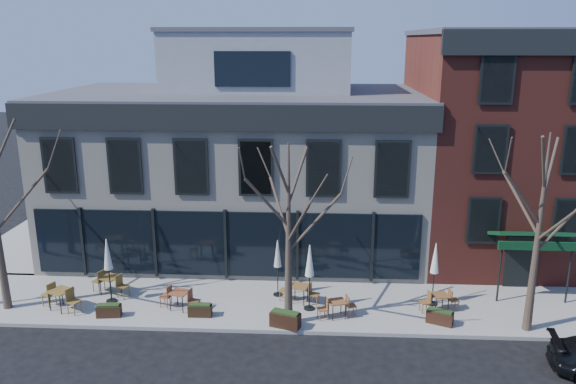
{
  "coord_description": "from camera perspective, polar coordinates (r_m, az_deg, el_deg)",
  "views": [
    {
      "loc": [
        4.0,
        -23.4,
        10.71
      ],
      "look_at": [
        2.67,
        2.0,
        3.78
      ],
      "focal_mm": 35.0,
      "sensor_mm": 36.0,
      "label": 1
    }
  ],
  "objects": [
    {
      "name": "ground",
      "position": [
        26.04,
        -6.19,
        -9.14
      ],
      "size": [
        120.0,
        120.0,
        0.0
      ],
      "primitive_type": "plane",
      "color": "black",
      "rests_on": "ground"
    },
    {
      "name": "sidewalk_front",
      "position": [
        23.77,
        0.88,
        -11.33
      ],
      "size": [
        33.5,
        4.7,
        0.15
      ],
      "primitive_type": "cube",
      "color": "gray",
      "rests_on": "ground"
    },
    {
      "name": "sidewalk_side",
      "position": [
        34.78,
        -23.24,
        -3.84
      ],
      "size": [
        4.5,
        12.0,
        0.15
      ],
      "primitive_type": "cube",
      "color": "gray",
      "rests_on": "ground"
    },
    {
      "name": "corner_building",
      "position": [
        29.35,
        -4.77,
        3.42
      ],
      "size": [
        18.39,
        10.39,
        11.1
      ],
      "color": "beige",
      "rests_on": "ground"
    },
    {
      "name": "red_brick_building",
      "position": [
        30.2,
        20.35,
        4.62
      ],
      "size": [
        8.2,
        11.78,
        11.18
      ],
      "color": "maroon",
      "rests_on": "ground"
    },
    {
      "name": "tree_mid",
      "position": [
        20.71,
        0.08,
        -4.27
      ],
      "size": [
        3.5,
        3.55,
        7.04
      ],
      "color": "#382B21",
      "rests_on": "sidewalk_front"
    },
    {
      "name": "tree_right",
      "position": [
        22.11,
        24.12,
        -3.75
      ],
      "size": [
        3.72,
        3.77,
        7.48
      ],
      "color": "#382B21",
      "rests_on": "sidewalk_front"
    },
    {
      "name": "cafe_set_0",
      "position": [
        24.74,
        -22.06,
        -9.88
      ],
      "size": [
        1.96,
        1.25,
        1.02
      ],
      "color": "brown",
      "rests_on": "sidewalk_front"
    },
    {
      "name": "cafe_set_1",
      "position": [
        25.44,
        -17.59,
        -8.82
      ],
      "size": [
        1.85,
        1.13,
        0.96
      ],
      "color": "brown",
      "rests_on": "sidewalk_front"
    },
    {
      "name": "cafe_set_2",
      "position": [
        23.44,
        -10.94,
        -10.54
      ],
      "size": [
        1.8,
        0.91,
        0.92
      ],
      "color": "brown",
      "rests_on": "sidewalk_front"
    },
    {
      "name": "cafe_set_3",
      "position": [
        23.58,
        1.16,
        -10.1
      ],
      "size": [
        1.77,
        0.87,
        0.91
      ],
      "color": "brown",
      "rests_on": "sidewalk_front"
    },
    {
      "name": "cafe_set_4",
      "position": [
        22.51,
        5.0,
        -11.56
      ],
      "size": [
        1.64,
        0.85,
        0.84
      ],
      "color": "brown",
      "rests_on": "sidewalk_front"
    },
    {
      "name": "cafe_set_5",
      "position": [
        23.69,
        15.13,
        -10.6
      ],
      "size": [
        1.68,
        0.78,
        0.86
      ],
      "color": "brown",
      "rests_on": "sidewalk_front"
    },
    {
      "name": "umbrella_0",
      "position": [
        24.18,
        -17.85,
        -6.38
      ],
      "size": [
        0.44,
        0.44,
        2.77
      ],
      "color": "black",
      "rests_on": "sidewalk_front"
    },
    {
      "name": "umbrella_2",
      "position": [
        23.67,
        -1.06,
        -6.57
      ],
      "size": [
        0.4,
        0.4,
        2.5
      ],
      "color": "black",
      "rests_on": "sidewalk_front"
    },
    {
      "name": "umbrella_3",
      "position": [
        22.43,
        2.21,
        -7.34
      ],
      "size": [
        0.44,
        0.44,
        2.76
      ],
      "color": "black",
      "rests_on": "sidewalk_front"
    },
    {
      "name": "umbrella_4",
      "position": [
        23.59,
        14.7,
        -6.86
      ],
      "size": [
        0.43,
        0.43,
        2.67
      ],
      "color": "black",
      "rests_on": "sidewalk_front"
    },
    {
      "name": "planter_0",
      "position": [
        23.63,
        -17.73,
        -11.38
      ],
      "size": [
        0.98,
        0.48,
        0.53
      ],
      "color": "#311D10",
      "rests_on": "sidewalk_front"
    },
    {
      "name": "planter_1",
      "position": [
        22.86,
        -8.93,
        -11.75
      ],
      "size": [
        0.92,
        0.38,
        0.52
      ],
      "color": "black",
      "rests_on": "sidewalk_front"
    },
    {
      "name": "planter_2",
      "position": [
        21.79,
        -0.27,
        -12.8
      ],
      "size": [
        1.23,
        0.8,
        0.64
      ],
      "color": "black",
      "rests_on": "sidewalk_front"
    },
    {
      "name": "planter_3",
      "position": [
        22.8,
        15.17,
        -12.15
      ],
      "size": [
        1.07,
        0.77,
        0.56
      ],
      "color": "black",
      "rests_on": "sidewalk_front"
    }
  ]
}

